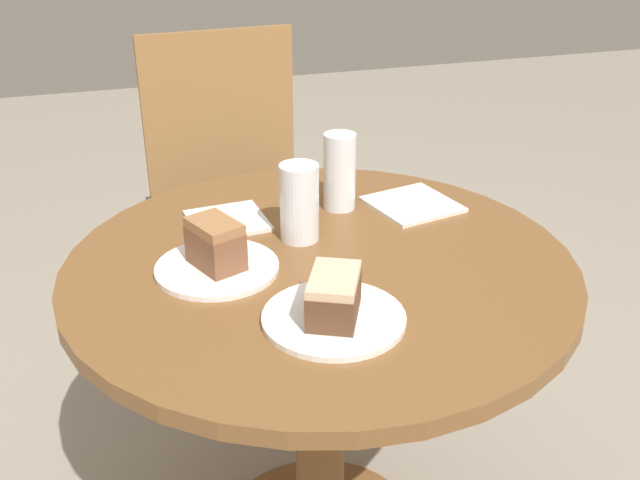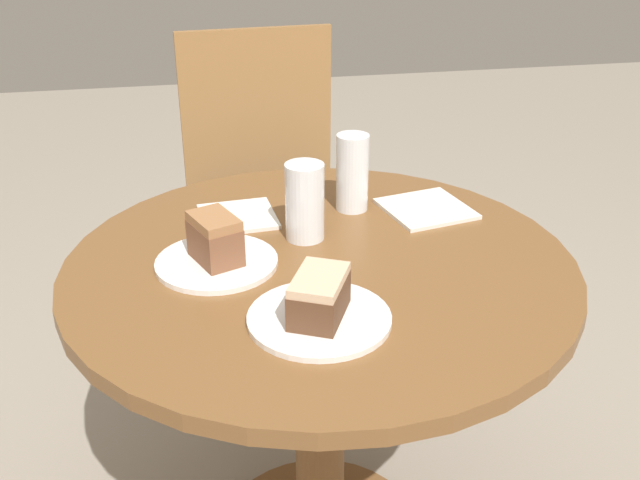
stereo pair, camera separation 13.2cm
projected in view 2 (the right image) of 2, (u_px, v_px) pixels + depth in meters
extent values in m
cylinder|color=brown|center=(320.00, 416.00, 1.50)|extent=(0.10, 0.10, 0.65)
cylinder|color=brown|center=(320.00, 267.00, 1.35)|extent=(0.92, 0.92, 0.03)
cylinder|color=olive|center=(211.00, 325.00, 2.05)|extent=(0.04, 0.04, 0.43)
cylinder|color=olive|center=(361.00, 304.00, 2.14)|extent=(0.04, 0.04, 0.43)
cylinder|color=olive|center=(196.00, 261.00, 2.37)|extent=(0.04, 0.04, 0.43)
cylinder|color=olive|center=(327.00, 246.00, 2.47)|extent=(0.04, 0.04, 0.43)
cube|color=#2D3342|center=(272.00, 214.00, 2.16)|extent=(0.50, 0.45, 0.03)
cube|color=olive|center=(256.00, 110.00, 2.22)|extent=(0.45, 0.05, 0.48)
cylinder|color=white|center=(319.00, 318.00, 1.16)|extent=(0.23, 0.23, 0.01)
cylinder|color=white|center=(217.00, 262.00, 1.32)|extent=(0.22, 0.22, 0.01)
cube|color=brown|center=(319.00, 300.00, 1.14)|extent=(0.12, 0.13, 0.06)
cube|color=beige|center=(319.00, 280.00, 1.13)|extent=(0.11, 0.13, 0.01)
cube|color=brown|center=(215.00, 243.00, 1.30)|extent=(0.10, 0.12, 0.07)
cube|color=#9E6B42|center=(214.00, 221.00, 1.29)|extent=(0.10, 0.11, 0.02)
cylinder|color=silver|center=(305.00, 215.00, 1.40)|extent=(0.06, 0.06, 0.09)
cylinder|color=white|center=(305.00, 202.00, 1.39)|extent=(0.07, 0.07, 0.15)
cylinder|color=silver|center=(352.00, 183.00, 1.52)|extent=(0.06, 0.06, 0.11)
cylinder|color=white|center=(352.00, 173.00, 1.51)|extent=(0.07, 0.07, 0.16)
cube|color=silver|center=(426.00, 209.00, 1.53)|extent=(0.19, 0.19, 0.01)
cube|color=silver|center=(238.00, 217.00, 1.50)|extent=(0.16, 0.16, 0.01)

